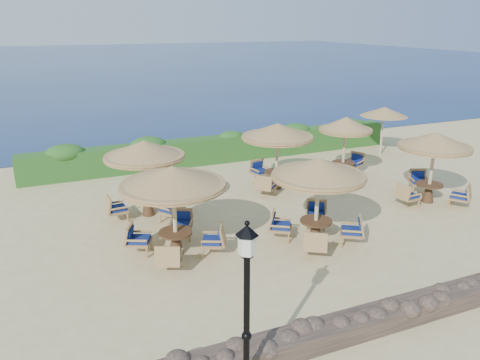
# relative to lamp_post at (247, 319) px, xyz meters

# --- Properties ---
(ground) EXTENTS (120.00, 120.00, 0.00)m
(ground) POSITION_rel_lamp_post_xyz_m (4.80, 6.80, -1.55)
(ground) COLOR #D0BE84
(ground) RESTS_ON ground
(sea) EXTENTS (160.00, 160.00, 0.00)m
(sea) POSITION_rel_lamp_post_xyz_m (4.80, 76.80, -1.55)
(sea) COLOR #0B1D4C
(sea) RESTS_ON ground
(hedge) EXTENTS (18.00, 0.90, 1.20)m
(hedge) POSITION_rel_lamp_post_xyz_m (4.80, 14.00, -0.95)
(hedge) COLOR #1E4C18
(hedge) RESTS_ON ground
(stone_wall) EXTENTS (15.00, 0.65, 0.44)m
(stone_wall) POSITION_rel_lamp_post_xyz_m (4.80, 0.60, -1.33)
(stone_wall) COLOR brown
(stone_wall) RESTS_ON ground
(lamp_post) EXTENTS (0.44, 0.44, 3.31)m
(lamp_post) POSITION_rel_lamp_post_xyz_m (0.00, 0.00, 0.00)
(lamp_post) COLOR black
(lamp_post) RESTS_ON ground
(extra_parasol) EXTENTS (2.30, 2.30, 2.41)m
(extra_parasol) POSITION_rel_lamp_post_xyz_m (12.60, 12.00, 0.62)
(extra_parasol) COLOR #CCBB90
(extra_parasol) RESTS_ON ground
(cafe_set_0) EXTENTS (2.98, 2.98, 2.65)m
(cafe_set_0) POSITION_rel_lamp_post_xyz_m (0.25, 5.65, 0.32)
(cafe_set_0) COLOR #CCBB90
(cafe_set_0) RESTS_ON ground
(cafe_set_1) EXTENTS (2.79, 2.79, 2.65)m
(cafe_set_1) POSITION_rel_lamp_post_xyz_m (4.38, 4.79, 0.27)
(cafe_set_1) COLOR #CCBB90
(cafe_set_1) RESTS_ON ground
(cafe_set_2) EXTENTS (2.72, 2.76, 2.65)m
(cafe_set_2) POSITION_rel_lamp_post_xyz_m (9.98, 6.02, 0.31)
(cafe_set_2) COLOR #CCBB90
(cafe_set_2) RESTS_ON ground
(cafe_set_3) EXTENTS (2.79, 2.78, 2.65)m
(cafe_set_3) POSITION_rel_lamp_post_xyz_m (0.13, 8.82, 0.34)
(cafe_set_3) COLOR #CCBB90
(cafe_set_3) RESTS_ON ground
(cafe_set_4) EXTENTS (2.85, 2.86, 2.65)m
(cafe_set_4) POSITION_rel_lamp_post_xyz_m (5.47, 9.55, 0.37)
(cafe_set_4) COLOR #CCBB90
(cafe_set_4) RESTS_ON ground
(cafe_set_5) EXTENTS (2.82, 2.22, 2.65)m
(cafe_set_5) POSITION_rel_lamp_post_xyz_m (8.66, 9.59, 0.32)
(cafe_set_5) COLOR #CCBB90
(cafe_set_5) RESTS_ON ground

